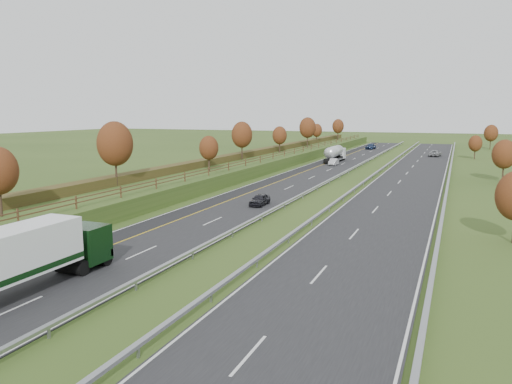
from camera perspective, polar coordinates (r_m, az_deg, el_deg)
ground at (r=77.37m, az=10.41°, el=1.02°), size 400.00×400.00×0.00m
near_carriageway at (r=84.08m, az=5.76°, el=1.78°), size 10.50×200.00×0.04m
far_carriageway at (r=81.07m, az=17.02°, el=1.15°), size 10.50×200.00×0.04m
hard_shoulder at (r=85.20m, az=3.34°, el=1.91°), size 3.00×200.00×0.04m
lane_markings at (r=82.42m, az=10.01°, el=1.56°), size 26.75×200.00×0.01m
embankment_left at (r=88.46m, az=-2.34°, el=2.82°), size 12.00×200.00×2.00m
hedge_left at (r=89.14m, az=-3.52°, el=3.86°), size 2.20×180.00×1.10m
fence_left at (r=86.15m, az=0.27°, el=3.81°), size 0.12×189.06×1.20m
median_barrier_near at (r=82.61m, az=9.57°, el=1.98°), size 0.32×200.00×0.71m
median_barrier_far at (r=81.67m, az=13.06°, el=1.79°), size 0.32×200.00×0.71m
outer_barrier_far at (r=80.72m, az=21.14°, el=1.33°), size 0.32×200.00×0.71m
trees_left at (r=84.82m, az=-3.09°, el=6.18°), size 6.64×164.30×7.66m
trees_far at (r=109.67m, az=25.48°, el=4.87°), size 8.45×118.60×7.12m
road_tanker at (r=109.54m, az=9.02°, el=4.38°), size 2.40×11.22×3.46m
car_dark_near at (r=57.63m, az=0.43°, el=-0.87°), size 1.62×3.90×1.32m
car_silver_mid at (r=102.56m, az=8.86°, el=3.42°), size 1.48×4.09×1.34m
car_small_far at (r=149.33m, az=12.97°, el=5.09°), size 2.68×5.46×1.53m
car_oncoming at (r=129.28m, az=19.81°, el=4.18°), size 3.10×5.60×1.48m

